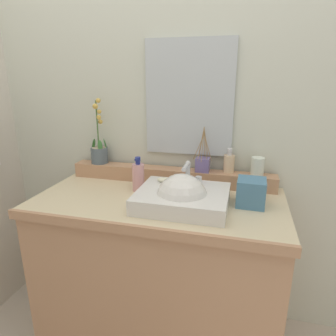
% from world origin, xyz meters
% --- Properties ---
extents(wall_back, '(2.96, 0.20, 2.64)m').
position_xyz_m(wall_back, '(0.00, 0.41, 1.32)').
color(wall_back, beige).
rests_on(wall_back, ground).
extents(vanity_cabinet, '(1.24, 0.62, 0.87)m').
position_xyz_m(vanity_cabinet, '(0.00, -0.00, 0.43)').
color(vanity_cabinet, tan).
rests_on(vanity_cabinet, ground).
extents(back_ledge, '(1.17, 0.10, 0.08)m').
position_xyz_m(back_ledge, '(0.00, 0.25, 0.91)').
color(back_ledge, tan).
rests_on(back_ledge, vanity_cabinet).
extents(sink_basin, '(0.42, 0.35, 0.27)m').
position_xyz_m(sink_basin, '(0.13, -0.06, 0.90)').
color(sink_basin, white).
rests_on(sink_basin, vanity_cabinet).
extents(soap_bar, '(0.07, 0.04, 0.02)m').
position_xyz_m(soap_bar, '(0.02, 0.04, 0.95)').
color(soap_bar, beige).
rests_on(soap_bar, sink_basin).
extents(potted_plant, '(0.10, 0.10, 0.39)m').
position_xyz_m(potted_plant, '(-0.44, 0.25, 1.03)').
color(potted_plant, '#505F6A').
rests_on(potted_plant, back_ledge).
extents(soap_dispenser, '(0.06, 0.06, 0.13)m').
position_xyz_m(soap_dispenser, '(0.33, 0.26, 1.00)').
color(soap_dispenser, beige).
rests_on(soap_dispenser, back_ledge).
extents(tumbler_cup, '(0.07, 0.07, 0.09)m').
position_xyz_m(tumbler_cup, '(0.47, 0.25, 1.00)').
color(tumbler_cup, silver).
rests_on(tumbler_cup, back_ledge).
extents(reed_diffuser, '(0.10, 0.09, 0.25)m').
position_xyz_m(reed_diffuser, '(0.18, 0.24, 0.99)').
color(reed_diffuser, slate).
rests_on(reed_diffuser, back_ledge).
extents(lotion_bottle, '(0.06, 0.07, 0.19)m').
position_xyz_m(lotion_bottle, '(-0.13, 0.07, 0.94)').
color(lotion_bottle, '#D6999C').
rests_on(lotion_bottle, vanity_cabinet).
extents(tissue_box, '(0.13, 0.13, 0.13)m').
position_xyz_m(tissue_box, '(0.45, 0.03, 0.93)').
color(tissue_box, teal).
rests_on(tissue_box, vanity_cabinet).
extents(mirror, '(0.49, 0.02, 0.62)m').
position_xyz_m(mirror, '(0.09, 0.30, 1.34)').
color(mirror, silver).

